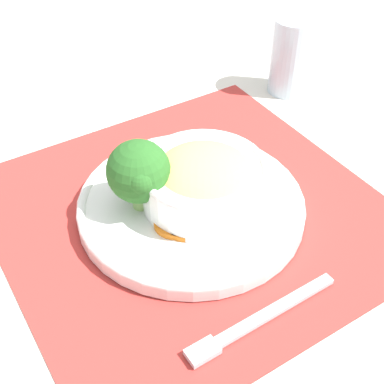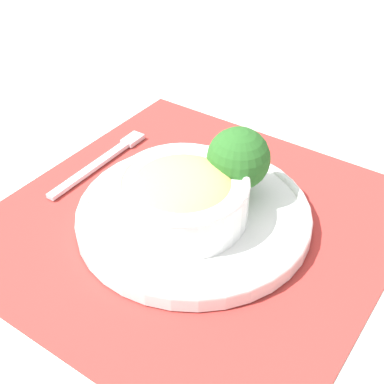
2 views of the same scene
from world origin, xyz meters
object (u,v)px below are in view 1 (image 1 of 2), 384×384
Objects in this scene: bowl at (204,180)px; fork at (249,325)px; water_glass at (291,60)px; broccoli_floret at (139,172)px.

bowl is 0.84× the size of fork.
water_glass is at bearing -60.74° from bowl.
water_glass is 0.67× the size of fork.
fork is at bearing 133.12° from water_glass.
water_glass is at bearing -44.99° from fork.
fork is (-0.20, -0.01, -0.07)m from broccoli_floret.
broccoli_floret reaches higher than bowl.
broccoli_floret is 0.21m from fork.
water_glass is (0.13, -0.35, -0.02)m from broccoli_floret.
fork is (-0.17, 0.06, -0.05)m from bowl.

